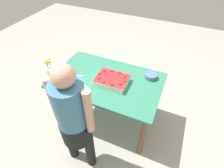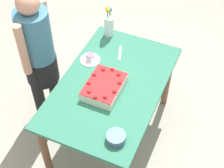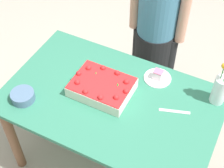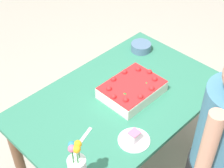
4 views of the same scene
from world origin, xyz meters
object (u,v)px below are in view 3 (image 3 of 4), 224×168
(sheet_cake, at_px, (102,87))
(person_standing, at_px, (157,25))
(serving_plate_with_slice, at_px, (158,77))
(fruit_bowl, at_px, (23,96))
(flower_vase, at_px, (221,88))
(cake_knife, at_px, (175,111))

(sheet_cake, relative_size, person_standing, 0.26)
(sheet_cake, distance_m, serving_plate_with_slice, 0.40)
(sheet_cake, height_order, serving_plate_with_slice, sheet_cake)
(fruit_bowl, height_order, person_standing, person_standing)
(sheet_cake, relative_size, serving_plate_with_slice, 2.07)
(flower_vase, xyz_separation_m, fruit_bowl, (1.12, 0.56, -0.09))
(fruit_bowl, xyz_separation_m, person_standing, (-0.52, -1.00, 0.06))
(sheet_cake, height_order, cake_knife, sheet_cake)
(sheet_cake, relative_size, flower_vase, 1.20)
(cake_knife, height_order, fruit_bowl, fruit_bowl)
(fruit_bowl, distance_m, person_standing, 1.13)
(serving_plate_with_slice, height_order, flower_vase, flower_vase)
(cake_knife, relative_size, person_standing, 0.13)
(cake_knife, xyz_separation_m, fruit_bowl, (0.91, 0.35, 0.03))
(sheet_cake, distance_m, flower_vase, 0.75)
(flower_vase, relative_size, fruit_bowl, 2.11)
(cake_knife, bearing_deg, sheet_cake, -11.42)
(sheet_cake, xyz_separation_m, flower_vase, (-0.69, -0.27, 0.08))
(sheet_cake, xyz_separation_m, fruit_bowl, (0.42, 0.29, -0.01))
(serving_plate_with_slice, relative_size, person_standing, 0.13)
(cake_knife, distance_m, person_standing, 0.76)
(serving_plate_with_slice, bearing_deg, fruit_bowl, 38.70)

